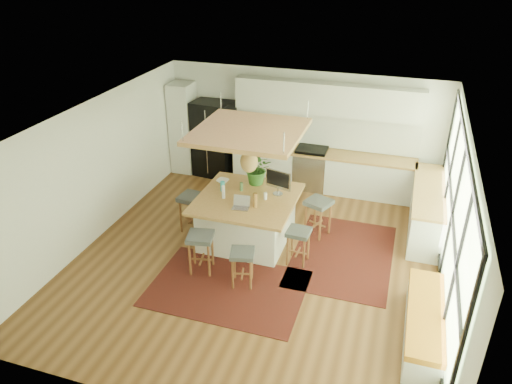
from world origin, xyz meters
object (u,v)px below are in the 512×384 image
(island, at_px, (247,219))
(microwave, at_px, (254,137))
(laptop, at_px, (240,203))
(monitor, at_px, (278,182))
(stool_near_right, at_px, (242,267))
(fridge, at_px, (214,139))
(stool_right_front, at_px, (298,246))
(stool_right_back, at_px, (318,219))
(stool_left_side, at_px, (193,214))
(island_plant, at_px, (257,172))
(stool_near_left, at_px, (201,254))

(island, height_order, microwave, microwave)
(laptop, height_order, monitor, monitor)
(stool_near_right, distance_m, microwave, 4.23)
(fridge, bearing_deg, stool_right_front, -40.83)
(laptop, distance_m, monitor, 0.91)
(stool_near_right, height_order, microwave, microwave)
(stool_near_right, height_order, stool_right_back, stool_right_back)
(stool_near_right, relative_size, stool_left_side, 0.85)
(stool_right_back, bearing_deg, stool_left_side, -166.28)
(monitor, bearing_deg, island_plant, 164.06)
(island_plant, bearing_deg, stool_near_right, -79.55)
(island, bearing_deg, island_plant, 89.16)
(stool_right_front, distance_m, microwave, 3.68)
(stool_near_right, bearing_deg, microwave, 105.27)
(stool_near_right, distance_m, stool_left_side, 2.06)
(stool_right_front, xyz_separation_m, island_plant, (-1.12, 1.08, 0.83))
(stool_near_left, distance_m, stool_left_side, 1.42)
(stool_right_front, height_order, stool_left_side, stool_left_side)
(stool_right_front, relative_size, monitor, 1.25)
(stool_right_back, relative_size, monitor, 1.41)
(laptop, bearing_deg, fridge, 114.03)
(stool_near_left, xyz_separation_m, stool_right_front, (1.57, 0.77, 0.00))
(fridge, bearing_deg, microwave, 5.53)
(laptop, xyz_separation_m, microwave, (-0.74, 3.08, 0.05))
(stool_near_left, xyz_separation_m, stool_left_side, (-0.72, 1.22, 0.00))
(stool_near_right, distance_m, island_plant, 2.20)
(monitor, relative_size, microwave, 1.07)
(stool_near_right, bearing_deg, stool_right_front, 50.73)
(stool_left_side, bearing_deg, stool_near_left, -59.67)
(island, bearing_deg, fridge, 123.44)
(stool_near_right, height_order, stool_left_side, stool_left_side)
(stool_near_right, height_order, island_plant, island_plant)
(stool_right_front, bearing_deg, stool_near_right, -129.27)
(island, xyz_separation_m, stool_left_side, (-1.16, -0.00, -0.11))
(fridge, height_order, stool_near_right, fridge)
(fridge, distance_m, laptop, 3.57)
(island, xyz_separation_m, stool_right_front, (1.13, -0.46, -0.11))
(stool_right_back, height_order, monitor, monitor)
(island, height_order, monitor, monitor)
(stool_near_left, bearing_deg, laptop, 59.36)
(island, bearing_deg, stool_right_back, 24.93)
(stool_near_right, relative_size, island_plant, 1.01)
(stool_right_front, bearing_deg, monitor, 128.36)
(fridge, xyz_separation_m, island, (1.75, -2.66, -0.46))
(stool_near_left, bearing_deg, island, 70.12)
(fridge, distance_m, stool_left_side, 2.78)
(monitor, xyz_separation_m, microwave, (-1.24, 2.33, -0.09))
(monitor, bearing_deg, stool_near_left, -106.25)
(laptop, height_order, island_plant, island_plant)
(stool_right_front, relative_size, island_plant, 1.03)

